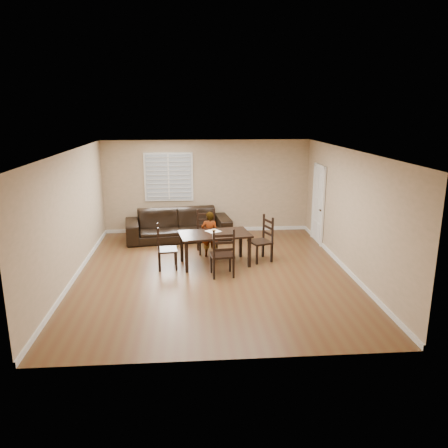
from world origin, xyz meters
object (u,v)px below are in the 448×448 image
at_px(chair_left, 162,249).
at_px(chair_near, 206,232).
at_px(child, 210,234).
at_px(chair_right, 265,240).
at_px(dining_table, 215,237).
at_px(donut, 214,230).
at_px(sofa, 178,225).
at_px(chair_far, 223,256).

bearing_deg(chair_left, chair_near, -47.07).
xyz_separation_m(chair_near, child, (0.07, -0.45, 0.08)).
bearing_deg(chair_right, child, -124.96).
xyz_separation_m(dining_table, chair_right, (1.22, 0.22, -0.17)).
bearing_deg(dining_table, chair_near, 89.63).
bearing_deg(donut, chair_left, -162.93).
distance_m(child, sofa, 1.75).
distance_m(chair_right, donut, 1.26).
distance_m(dining_table, donut, 0.21).
relative_size(chair_left, child, 0.90).
relative_size(chair_far, child, 0.96).
relative_size(dining_table, sofa, 0.60).
height_order(chair_near, donut, chair_near).
distance_m(chair_far, donut, 1.09).
xyz_separation_m(dining_table, sofa, (-0.90, 2.12, -0.25)).
distance_m(chair_left, chair_right, 2.47).
xyz_separation_m(chair_far, chair_left, (-1.35, 0.67, -0.03)).
relative_size(chair_far, chair_right, 1.00).
xyz_separation_m(chair_near, chair_far, (0.29, -1.88, 0.00)).
relative_size(chair_near, chair_far, 0.99).
height_order(dining_table, chair_right, chair_right).
height_order(chair_left, child, child).
bearing_deg(chair_right, sofa, -151.71).
distance_m(chair_left, child, 1.37).
relative_size(chair_near, chair_right, 1.00).
xyz_separation_m(chair_far, chair_right, (1.09, 1.08, -0.00)).
xyz_separation_m(chair_right, donut, (-1.23, -0.04, 0.28)).
xyz_separation_m(chair_left, chair_right, (2.44, 0.41, 0.03)).
height_order(chair_right, sofa, chair_right).
relative_size(chair_near, child, 0.95).
bearing_deg(donut, dining_table, -87.20).
height_order(chair_near, sofa, chair_near).
distance_m(chair_far, sofa, 3.15).
distance_m(chair_left, sofa, 2.33).
bearing_deg(chair_far, dining_table, -87.04).
bearing_deg(chair_left, chair_right, -86.43).
bearing_deg(sofa, donut, -73.19).
relative_size(chair_far, sofa, 0.38).
distance_m(chair_right, child, 1.36).
distance_m(chair_near, chair_left, 1.61).
relative_size(chair_left, sofa, 0.36).
height_order(dining_table, chair_near, chair_near).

